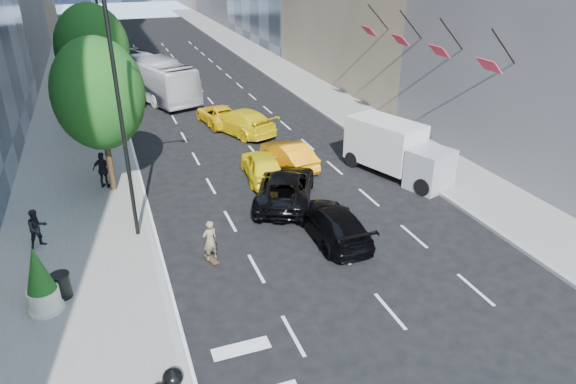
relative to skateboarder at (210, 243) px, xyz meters
name	(u,v)px	position (x,y,z in m)	size (l,w,h in m)	color
ground	(316,256)	(3.99, -1.07, -0.84)	(160.00, 160.00, 0.00)	black
sidewalk_left	(77,93)	(-5.01, 28.93, -0.76)	(6.00, 120.00, 0.15)	slate
sidewalk_right	(290,75)	(13.99, 28.93, -0.76)	(4.00, 120.00, 0.15)	slate
lamp_near	(124,103)	(-2.33, 2.93, 4.98)	(2.13, 0.22, 10.00)	black
lamp_far	(104,34)	(-2.33, 20.93, 4.98)	(2.13, 0.22, 10.00)	black
tree_near	(99,94)	(-3.21, 7.93, 4.13)	(4.20, 4.20, 7.46)	black
tree_mid	(93,50)	(-3.21, 17.93, 4.48)	(4.50, 4.50, 7.99)	black
tree_far	(91,32)	(-3.21, 30.93, 3.79)	(3.90, 3.90, 6.92)	black
traffic_signal	(98,24)	(-2.41, 38.93, 3.40)	(2.48, 0.53, 5.20)	black
facade_flags	(421,42)	(14.63, 8.93, 5.35)	(1.85, 13.30, 2.05)	black
skateboarder	(210,243)	(0.00, 0.00, 0.00)	(0.61, 0.40, 1.67)	#746A48
black_sedan_lincoln	(285,187)	(4.49, 3.93, -0.06)	(2.58, 5.59, 1.55)	black
black_sedan_mercedes	(333,223)	(5.19, 0.06, -0.13)	(1.98, 4.87, 1.41)	black
taxi_a	(262,166)	(4.28, 6.86, -0.08)	(1.79, 4.46, 1.52)	yellow
taxi_b	(289,155)	(6.14, 7.93, -0.11)	(1.54, 4.41, 1.45)	orange
taxi_c	(219,115)	(4.31, 16.93, -0.19)	(2.14, 4.63, 1.29)	yellow
taxi_d	(241,121)	(5.19, 14.43, -0.03)	(2.26, 5.56, 1.61)	yellow
city_bus	(150,77)	(0.79, 25.73, 0.82)	(2.78, 11.90, 3.32)	silver
box_truck	(396,150)	(11.10, 4.98, 0.60)	(3.98, 6.26, 2.82)	#BCBCBC
pedestrian_a	(37,228)	(-6.28, 3.26, 0.14)	(0.80, 0.62, 1.65)	black
pedestrian_b	(103,170)	(-3.56, 8.31, 0.24)	(1.09, 0.45, 1.86)	black
trash_can	(62,286)	(-5.33, -0.65, -0.24)	(0.59, 0.59, 0.89)	black
planter_shrub	(40,281)	(-5.85, -1.19, 0.47)	(1.01, 1.01, 2.43)	beige
garbage_bags	(167,384)	(-2.57, -6.08, -0.45)	(0.99, 0.95, 0.49)	black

